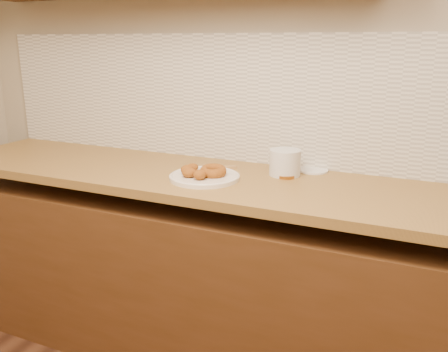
# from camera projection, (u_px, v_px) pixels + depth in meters

# --- Properties ---
(wall_back) EXTENTS (4.00, 0.02, 2.70)m
(wall_back) POSITION_uv_depth(u_px,v_px,m) (334.00, 69.00, 2.04)
(wall_back) COLOR tan
(wall_back) RESTS_ON ground
(base_cabinet) EXTENTS (3.60, 0.60, 0.77)m
(base_cabinet) POSITION_uv_depth(u_px,v_px,m) (305.00, 302.00, 2.03)
(base_cabinet) COLOR #532F18
(base_cabinet) RESTS_ON floor
(butcher_block) EXTENTS (2.30, 0.62, 0.04)m
(butcher_block) POSITION_uv_depth(u_px,v_px,m) (170.00, 175.00, 2.15)
(butcher_block) COLOR olive
(butcher_block) RESTS_ON base_cabinet
(backsplash) EXTENTS (3.60, 0.02, 0.60)m
(backsplash) POSITION_uv_depth(u_px,v_px,m) (332.00, 104.00, 2.07)
(backsplash) COLOR silver
(backsplash) RESTS_ON wall_back
(donut_plate) EXTENTS (0.30, 0.30, 0.02)m
(donut_plate) POSITION_uv_depth(u_px,v_px,m) (204.00, 177.00, 2.01)
(donut_plate) COLOR silver
(donut_plate) RESTS_ON butcher_block
(ring_donut) EXTENTS (0.16, 0.16, 0.05)m
(ring_donut) POSITION_uv_depth(u_px,v_px,m) (213.00, 171.00, 2.00)
(ring_donut) COLOR #9A4C12
(ring_donut) RESTS_ON donut_plate
(fried_dough_chunks) EXTENTS (0.16, 0.18, 0.04)m
(fried_dough_chunks) POSITION_uv_depth(u_px,v_px,m) (192.00, 171.00, 1.99)
(fried_dough_chunks) COLOR #9A4C12
(fried_dough_chunks) RESTS_ON donut_plate
(plastic_tub) EXTENTS (0.16, 0.16, 0.11)m
(plastic_tub) POSITION_uv_depth(u_px,v_px,m) (285.00, 163.00, 2.06)
(plastic_tub) COLOR silver
(plastic_tub) RESTS_ON butcher_block
(tub_lid) EXTENTS (0.14, 0.14, 0.01)m
(tub_lid) POSITION_uv_depth(u_px,v_px,m) (313.00, 170.00, 2.13)
(tub_lid) COLOR white
(tub_lid) RESTS_ON butcher_block
(brass_jar_lid) EXTENTS (0.09, 0.09, 0.01)m
(brass_jar_lid) POSITION_uv_depth(u_px,v_px,m) (286.00, 176.00, 2.03)
(brass_jar_lid) COLOR #A96C26
(brass_jar_lid) RESTS_ON butcher_block
(wooden_utensil) EXTENTS (0.14, 0.10, 0.01)m
(wooden_utensil) POSITION_uv_depth(u_px,v_px,m) (220.00, 168.00, 2.17)
(wooden_utensil) COLOR #AB814B
(wooden_utensil) RESTS_ON butcher_block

